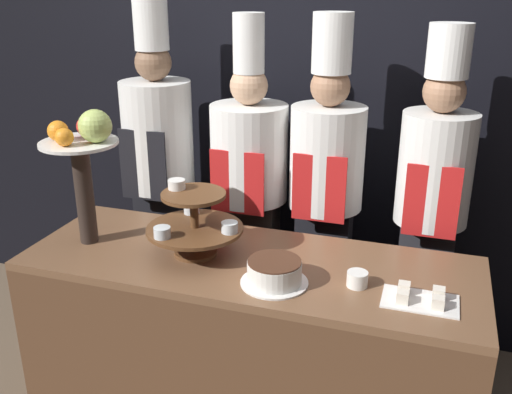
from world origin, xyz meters
name	(u,v)px	position (x,y,z in m)	size (l,w,h in m)	color
wall_back	(307,92)	(0.00, 1.35, 1.40)	(10.00, 0.06, 2.80)	black
buffet_counter	(249,346)	(0.00, 0.34, 0.43)	(1.93, 0.68, 0.86)	brown
tiered_stand	(194,222)	(-0.24, 0.33, 1.01)	(0.41, 0.41, 0.32)	brown
fruit_pedestal	(84,152)	(-0.73, 0.30, 1.28)	(0.33, 0.33, 0.61)	#2D231E
cake_round	(274,273)	(0.16, 0.19, 0.91)	(0.27, 0.27, 0.10)	white
cup_white	(357,279)	(0.47, 0.26, 0.89)	(0.08, 0.08, 0.06)	white
cake_square_tray	(420,298)	(0.71, 0.22, 0.88)	(0.28, 0.17, 0.05)	white
chef_left	(159,163)	(-0.73, 0.97, 1.04)	(0.38, 0.38, 1.92)	black
chef_center_left	(249,185)	(-0.21, 0.97, 0.96)	(0.40, 0.40, 1.83)	#38332D
chef_center_right	(326,187)	(0.20, 0.97, 1.00)	(0.37, 0.37, 1.84)	black
chef_right	(432,198)	(0.71, 0.97, 1.00)	(0.34, 0.34, 1.80)	#28282D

